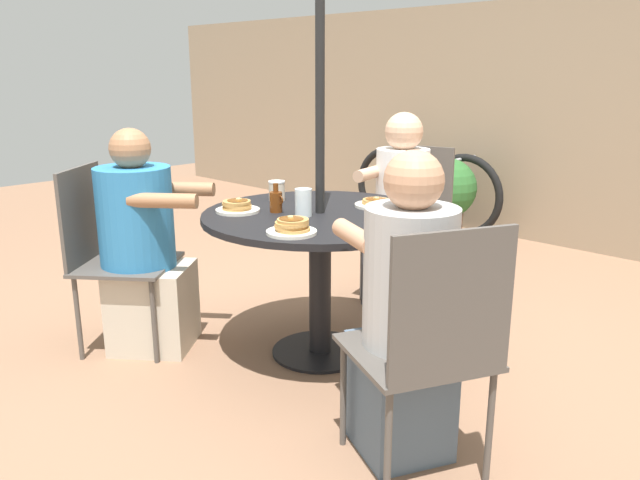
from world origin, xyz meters
name	(u,v)px	position (x,y,z in m)	size (l,w,h in m)	color
ground_plane	(320,352)	(0.00, 0.00, 0.00)	(12.00, 12.00, 0.00)	#8C664C
back_fence	(570,126)	(0.00, 2.79, 0.96)	(10.00, 0.06, 1.92)	gray
patio_table	(320,237)	(0.00, 0.00, 0.60)	(1.12, 1.12, 0.72)	black
umbrella_pole	(320,140)	(0.00, 0.00, 1.06)	(0.04, 0.04, 2.12)	black
patio_chair_north	(412,213)	(-0.21, 1.04, 0.52)	(0.53, 0.53, 0.92)	#514C47
diner_north	(399,216)	(-0.18, 0.87, 0.53)	(0.39, 0.50, 1.14)	#3D3D42
patio_chair_east	(108,248)	(-0.83, -0.66, 0.52)	(0.63, 0.63, 0.92)	#514C47
diner_east	(144,252)	(-0.69, -0.55, 0.50)	(0.61, 0.59, 1.11)	beige
patio_chair_south	(430,341)	(0.95, -0.47, 0.52)	(0.60, 0.60, 0.92)	#514C47
diner_south	(405,321)	(0.79, -0.39, 0.52)	(0.53, 0.48, 1.12)	slate
pancake_plate_a	(376,203)	(0.10, 0.29, 0.74)	(0.21, 0.21, 0.05)	silver
pancake_plate_b	(237,207)	(-0.29, -0.26, 0.74)	(0.21, 0.21, 0.07)	silver
pancake_plate_c	(292,227)	(0.19, -0.36, 0.75)	(0.21, 0.21, 0.07)	silver
syrup_bottle	(276,201)	(-0.16, -0.14, 0.77)	(0.08, 0.06, 0.14)	#602D0F
coffee_cup	(277,191)	(-0.36, 0.05, 0.77)	(0.09, 0.09, 0.10)	beige
drinking_glass_a	(381,215)	(0.39, -0.03, 0.78)	(0.07, 0.07, 0.11)	silver
drinking_glass_b	(303,202)	(-0.01, -0.10, 0.78)	(0.08, 0.08, 0.13)	silver
bicycle	(425,189)	(-1.10, 2.47, 0.36)	(1.48, 0.44, 0.72)	black
potted_shrub	(446,193)	(-0.78, 2.31, 0.39)	(0.50, 0.50, 0.68)	brown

